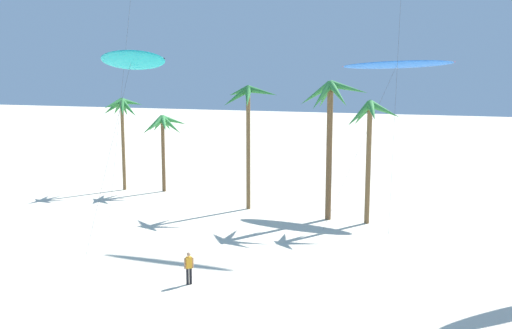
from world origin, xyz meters
TOP-DOWN VIEW (x-y plane):
  - palm_tree_0 at (-23.45, 46.21)m, footprint 3.59×3.94m
  - palm_tree_1 at (-19.60, 46.77)m, footprint 3.94×4.25m
  - palm_tree_2 at (-10.11, 43.00)m, footprint 4.49×4.37m
  - palm_tree_3 at (-3.35, 41.77)m, footprint 5.16×4.50m
  - palm_tree_4 at (-0.46, 41.62)m, footprint 3.86×4.31m
  - flying_kite_8 at (0.48, 47.93)m, footprint 8.86×10.36m
  - flying_kite_9 at (-14.53, 33.43)m, footprint 7.04×7.19m
  - person_near_left at (-7.16, 26.28)m, footprint 0.41×0.37m

SIDE VIEW (x-z plane):
  - person_near_left at x=-7.16m, z-range 0.08..1.79m
  - palm_tree_1 at x=-19.60m, z-range 2.30..9.24m
  - palm_tree_0 at x=-23.45m, z-range 2.90..11.32m
  - palm_tree_4 at x=-0.46m, z-range 2.72..11.56m
  - palm_tree_3 at x=-3.35m, z-range 3.00..13.18m
  - palm_tree_2 at x=-10.11m, z-range 3.25..12.98m
  - flying_kite_8 at x=0.48m, z-range 5.38..17.22m
  - flying_kite_9 at x=-14.53m, z-range 5.39..17.66m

